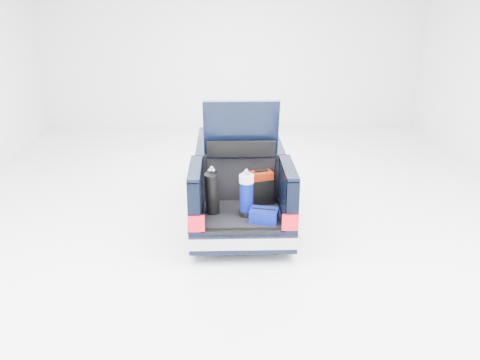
{
  "coord_description": "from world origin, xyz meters",
  "views": [
    {
      "loc": [
        -0.29,
        -9.42,
        4.1
      ],
      "look_at": [
        0.0,
        -0.5,
        0.84
      ],
      "focal_mm": 38.0,
      "sensor_mm": 36.0,
      "label": 1
    }
  ],
  "objects_px": {
    "car": "(239,177)",
    "red_suitcase": "(261,188)",
    "blue_golf_bag": "(246,195)",
    "blue_duffel": "(264,215)",
    "black_golf_bag": "(212,193)"
  },
  "relations": [
    {
      "from": "blue_golf_bag",
      "to": "blue_duffel",
      "type": "xyz_separation_m",
      "value": [
        0.28,
        -0.26,
        -0.26
      ]
    },
    {
      "from": "car",
      "to": "blue_duffel",
      "type": "relative_size",
      "value": 9.09
    },
    {
      "from": "car",
      "to": "red_suitcase",
      "type": "height_order",
      "value": "car"
    },
    {
      "from": "black_golf_bag",
      "to": "blue_golf_bag",
      "type": "distance_m",
      "value": 0.58
    },
    {
      "from": "blue_golf_bag",
      "to": "blue_duffel",
      "type": "bearing_deg",
      "value": -57.48
    },
    {
      "from": "red_suitcase",
      "to": "black_golf_bag",
      "type": "height_order",
      "value": "black_golf_bag"
    },
    {
      "from": "blue_golf_bag",
      "to": "blue_duffel",
      "type": "distance_m",
      "value": 0.46
    },
    {
      "from": "black_golf_bag",
      "to": "blue_duffel",
      "type": "distance_m",
      "value": 0.95
    },
    {
      "from": "car",
      "to": "red_suitcase",
      "type": "relative_size",
      "value": 7.38
    },
    {
      "from": "red_suitcase",
      "to": "black_golf_bag",
      "type": "distance_m",
      "value": 0.96
    },
    {
      "from": "black_golf_bag",
      "to": "car",
      "type": "bearing_deg",
      "value": 84.13
    },
    {
      "from": "car",
      "to": "blue_golf_bag",
      "type": "relative_size",
      "value": 5.69
    },
    {
      "from": "red_suitcase",
      "to": "blue_duffel",
      "type": "bearing_deg",
      "value": -107.51
    },
    {
      "from": "car",
      "to": "blue_duffel",
      "type": "xyz_separation_m",
      "value": [
        0.35,
        -1.95,
        0.04
      ]
    },
    {
      "from": "car",
      "to": "black_golf_bag",
      "type": "relative_size",
      "value": 5.57
    }
  ]
}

